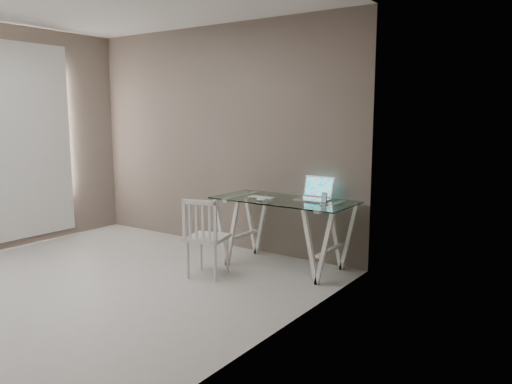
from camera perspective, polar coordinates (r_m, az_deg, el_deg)
room at (r=4.75m, az=-22.40°, el=9.20°), size 4.50×4.52×2.71m
desk at (r=5.34m, az=3.17°, el=-4.68°), size 1.50×0.70×0.75m
chair at (r=5.02m, az=-5.90°, el=-4.82°), size 0.46×0.46×0.82m
laptop at (r=5.28m, az=6.74°, el=-0.25°), size 0.34×0.31×0.24m
keyboard at (r=5.36m, az=0.54°, el=-0.62°), size 0.29×0.13×0.01m
mouse at (r=5.17m, az=0.55°, el=-0.84°), size 0.10×0.06×0.03m
phone_dock at (r=4.99m, az=7.78°, el=-1.07°), size 0.07×0.07×0.12m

